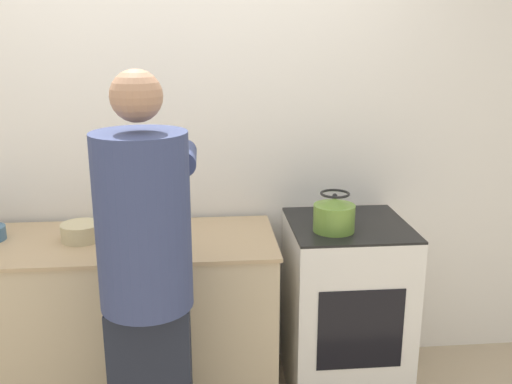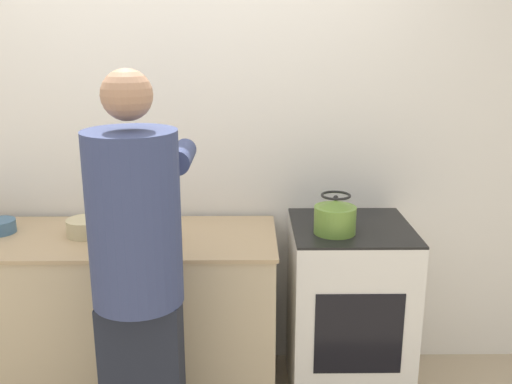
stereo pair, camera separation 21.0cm
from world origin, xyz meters
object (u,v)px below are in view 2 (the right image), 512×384
Objects in this scene: oven at (348,312)px; kettle at (335,217)px; knife at (152,242)px; cutting_board at (146,245)px; person at (138,273)px.

kettle is at bearing -134.96° from oven.
oven is 1.07m from knife.
oven is 0.57m from kettle.
cutting_board is 1.60× the size of kettle.
cutting_board is at bearing 96.20° from person.
person is at bearing -89.75° from knife.
knife is (-0.02, 0.42, -0.03)m from person.
knife is (0.03, -0.00, 0.01)m from cutting_board.
knife is at bearing -3.89° from cutting_board.
oven is at bearing 45.04° from kettle.
oven is at bearing 6.11° from knife.
kettle is (0.86, 0.04, 0.11)m from knife.
cutting_board is (-0.99, -0.13, 0.43)m from oven.
oven is 0.54× the size of person.
cutting_board is at bearing -172.29° from oven.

